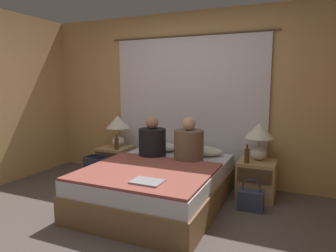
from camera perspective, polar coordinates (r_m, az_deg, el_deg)
The scene contains 18 objects.
ground_plane at distance 3.20m, azimuth -8.22°, elevation -19.34°, with size 16.00×16.00×0.00m, color #564C47.
wall_back at distance 4.53m, azimuth 4.02°, elevation 5.37°, with size 4.85×0.06×2.50m.
curtain_panel at distance 4.48m, azimuth 3.73°, elevation 3.15°, with size 2.52×0.02×2.16m.
bed at distance 3.74m, azimuth -1.81°, elevation -11.14°, with size 1.49×1.92×0.48m.
nightstand_left at distance 4.82m, azimuth -9.94°, elevation -6.73°, with size 0.46×0.47×0.48m.
nightstand_right at distance 4.08m, azimuth 16.50°, elevation -9.70°, with size 0.46×0.47×0.48m.
lamp_left at distance 4.77m, azimuth -9.56°, elevation 0.10°, with size 0.37×0.37×0.48m.
lamp_right at distance 4.03m, azimuth 16.98°, elevation -1.65°, with size 0.37×0.37×0.48m.
pillow_left at distance 4.44m, azimuth -1.49°, elevation -3.96°, with size 0.55×0.35×0.12m.
pillow_right at distance 4.21m, azimuth 6.62°, elevation -4.69°, with size 0.55×0.35×0.12m.
blanket_on_bed at distance 3.40m, azimuth -4.05°, elevation -8.60°, with size 1.43×1.26×0.03m.
person_left_in_bed at distance 4.04m, azimuth -3.01°, elevation -2.91°, with size 0.37×0.37×0.56m.
person_right_in_bed at distance 3.84m, azimuth 3.97°, elevation -3.44°, with size 0.38×0.38×0.57m.
beer_bottle_on_left_stand at distance 4.56m, azimuth -9.76°, elevation -3.33°, with size 0.06×0.06×0.23m.
beer_bottle_on_right_stand at distance 3.87m, azimuth 14.79°, elevation -5.46°, with size 0.06×0.06×0.24m.
laptop_on_bed at distance 2.99m, azimuth -3.99°, elevation -10.53°, with size 0.31×0.22×0.02m.
backpack_on_floor at distance 4.49m, azimuth -13.34°, elevation -8.00°, with size 0.32×0.25×0.42m.
handbag_on_floor at distance 3.72m, azimuth 15.52°, elevation -13.38°, with size 0.29×0.16×0.38m.
Camera 1 is at (1.52, -2.39, 1.48)m, focal length 32.00 mm.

